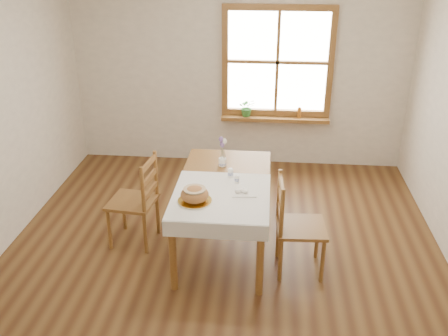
# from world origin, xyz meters

# --- Properties ---
(ground) EXTENTS (5.00, 5.00, 0.00)m
(ground) POSITION_xyz_m (0.00, 0.00, 0.00)
(ground) COLOR brown
(ground) RESTS_ON ground
(room_walls) EXTENTS (4.60, 5.10, 2.65)m
(room_walls) POSITION_xyz_m (0.00, 0.00, 1.71)
(room_walls) COLOR beige
(room_walls) RESTS_ON ground
(window) EXTENTS (1.46, 0.08, 1.46)m
(window) POSITION_xyz_m (0.50, 2.47, 1.45)
(window) COLOR brown
(window) RESTS_ON ground
(window_sill) EXTENTS (1.46, 0.20, 0.05)m
(window_sill) POSITION_xyz_m (0.50, 2.40, 0.69)
(window_sill) COLOR brown
(window_sill) RESTS_ON ground
(dining_table) EXTENTS (0.90, 1.60, 0.75)m
(dining_table) POSITION_xyz_m (0.00, 0.30, 0.66)
(dining_table) COLOR brown
(dining_table) RESTS_ON ground
(table_linen) EXTENTS (0.91, 0.99, 0.01)m
(table_linen) POSITION_xyz_m (0.00, -0.00, 0.76)
(table_linen) COLOR white
(table_linen) RESTS_ON dining_table
(chair_left) EXTENTS (0.52, 0.50, 0.97)m
(chair_left) POSITION_xyz_m (-0.95, 0.31, 0.49)
(chair_left) COLOR brown
(chair_left) RESTS_ON ground
(chair_right) EXTENTS (0.50, 0.48, 0.97)m
(chair_right) POSITION_xyz_m (0.76, -0.03, 0.49)
(chair_right) COLOR brown
(chair_right) RESTS_ON ground
(bread_plate) EXTENTS (0.33, 0.33, 0.02)m
(bread_plate) POSITION_xyz_m (-0.22, -0.15, 0.77)
(bread_plate) COLOR white
(bread_plate) RESTS_ON table_linen
(bread_loaf) EXTENTS (0.26, 0.26, 0.14)m
(bread_loaf) POSITION_xyz_m (-0.22, -0.15, 0.85)
(bread_loaf) COLOR #A66E3A
(bread_loaf) RESTS_ON bread_plate
(egg_napkin) EXTENTS (0.25, 0.22, 0.01)m
(egg_napkin) POSITION_xyz_m (0.21, 0.07, 0.77)
(egg_napkin) COLOR white
(egg_napkin) RESTS_ON table_linen
(eggs) EXTENTS (0.19, 0.18, 0.04)m
(eggs) POSITION_xyz_m (0.21, 0.07, 0.79)
(eggs) COLOR white
(eggs) RESTS_ON egg_napkin
(salt_shaker) EXTENTS (0.06, 0.06, 0.11)m
(salt_shaker) POSITION_xyz_m (0.06, 0.38, 0.81)
(salt_shaker) COLOR white
(salt_shaker) RESTS_ON table_linen
(pepper_shaker) EXTENTS (0.05, 0.05, 0.09)m
(pepper_shaker) POSITION_xyz_m (0.13, 0.27, 0.81)
(pepper_shaker) COLOR white
(pepper_shaker) RESTS_ON table_linen
(flower_vase) EXTENTS (0.10, 0.10, 0.09)m
(flower_vase) POSITION_xyz_m (-0.05, 0.65, 0.79)
(flower_vase) COLOR white
(flower_vase) RESTS_ON dining_table
(lavender_bouquet) EXTENTS (0.14, 0.14, 0.27)m
(lavender_bouquet) POSITION_xyz_m (-0.05, 0.65, 0.97)
(lavender_bouquet) COLOR #6E508E
(lavender_bouquet) RESTS_ON flower_vase
(potted_plant) EXTENTS (0.25, 0.27, 0.19)m
(potted_plant) POSITION_xyz_m (0.12, 2.40, 0.81)
(potted_plant) COLOR #2F6F2C
(potted_plant) RESTS_ON window_sill
(amber_bottle) EXTENTS (0.06, 0.06, 0.15)m
(amber_bottle) POSITION_xyz_m (0.82, 2.40, 0.79)
(amber_bottle) COLOR #A4601E
(amber_bottle) RESTS_ON window_sill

